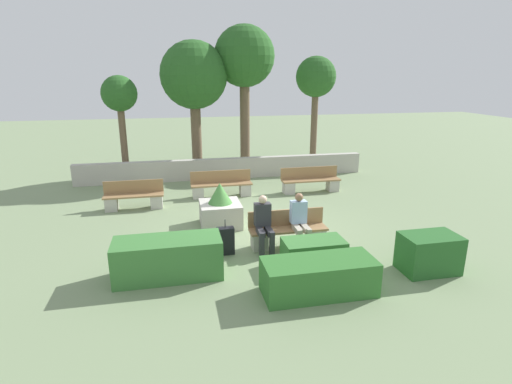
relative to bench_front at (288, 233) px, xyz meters
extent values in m
plane|color=gray|center=(-0.62, 1.18, -0.33)|extent=(60.00, 60.00, 0.00)
cube|color=#B7B2A8|center=(-0.62, 6.85, 0.07)|extent=(11.40, 0.30, 0.81)
cube|color=#937047|center=(0.00, -0.04, 0.10)|extent=(1.89, 0.44, 0.05)
cube|color=#937047|center=(0.00, 0.20, 0.32)|extent=(1.89, 0.04, 0.40)
cube|color=#B7B2A8|center=(-0.71, -0.04, -0.13)|extent=(0.36, 0.40, 0.41)
cube|color=#B7B2A8|center=(0.71, -0.04, -0.13)|extent=(0.36, 0.40, 0.41)
cube|color=#937047|center=(-3.87, 3.62, 0.10)|extent=(1.80, 0.44, 0.05)
cube|color=#937047|center=(-3.87, 3.87, 0.32)|extent=(1.80, 0.04, 0.40)
cube|color=#B7B2A8|center=(-4.54, 3.62, -0.13)|extent=(0.36, 0.40, 0.41)
cube|color=#B7B2A8|center=(-3.20, 3.62, -0.13)|extent=(0.36, 0.40, 0.41)
cube|color=#937047|center=(2.09, 4.28, 0.10)|extent=(2.09, 0.44, 0.05)
cube|color=#937047|center=(2.09, 4.52, 0.32)|extent=(2.09, 0.04, 0.40)
cube|color=#B7B2A8|center=(1.28, 4.28, -0.13)|extent=(0.36, 0.40, 0.41)
cube|color=#B7B2A8|center=(2.91, 4.28, -0.13)|extent=(0.36, 0.40, 0.41)
cube|color=#937047|center=(-1.06, 4.37, 0.10)|extent=(2.07, 0.44, 0.05)
cube|color=#937047|center=(-1.06, 4.62, 0.32)|extent=(2.07, 0.04, 0.40)
cube|color=#B7B2A8|center=(-1.86, 4.37, -0.13)|extent=(0.36, 0.40, 0.41)
cube|color=#B7B2A8|center=(-0.25, 4.37, -0.13)|extent=(0.36, 0.40, 0.41)
cube|color=#333338|center=(-0.74, -0.25, 0.19)|extent=(0.14, 0.46, 0.13)
cube|color=#333338|center=(-0.54, -0.25, 0.19)|extent=(0.14, 0.46, 0.13)
cube|color=#333338|center=(-0.76, -0.48, -0.04)|extent=(0.11, 0.11, 0.59)
cube|color=#333338|center=(-0.52, -0.48, -0.04)|extent=(0.11, 0.11, 0.59)
cube|color=#333338|center=(-0.64, -0.01, 0.52)|extent=(0.38, 0.22, 0.54)
sphere|color=beige|center=(-0.64, -0.03, 0.89)|extent=(0.20, 0.20, 0.20)
cube|color=#B2A893|center=(0.14, -0.25, 0.19)|extent=(0.14, 0.46, 0.13)
cube|color=#B2A893|center=(0.34, -0.25, 0.19)|extent=(0.14, 0.46, 0.13)
cube|color=#B2A893|center=(0.12, -0.48, -0.04)|extent=(0.11, 0.11, 0.59)
cube|color=#B2A893|center=(0.36, -0.48, -0.04)|extent=(0.11, 0.11, 0.59)
cube|color=#9EBCE0|center=(0.24, -0.01, 0.52)|extent=(0.38, 0.22, 0.54)
sphere|color=#936B4C|center=(0.24, -0.03, 0.89)|extent=(0.20, 0.20, 0.20)
cube|color=#3D7A38|center=(0.26, -1.10, -0.04)|extent=(1.32, 0.71, 0.58)
cube|color=#286028|center=(2.53, -1.87, 0.07)|extent=(1.17, 0.75, 0.81)
cube|color=#3D7A38|center=(-2.83, -1.00, 0.08)|extent=(2.16, 0.85, 0.82)
cube|color=#33702D|center=(-0.05, -2.24, 0.00)|extent=(2.13, 0.87, 0.67)
cube|color=#B7B2A8|center=(-1.43, 1.69, -0.01)|extent=(1.09, 1.09, 0.65)
cone|color=#47843D|center=(-1.43, 1.69, 0.59)|extent=(0.66, 0.66, 0.56)
cube|color=black|center=(-1.54, -0.16, -0.01)|extent=(0.40, 0.20, 0.65)
cylinder|color=#333338|center=(-1.54, -0.16, 0.41)|extent=(0.02, 0.02, 0.20)
cylinder|color=brown|center=(-4.48, 7.65, 1.14)|extent=(0.26, 0.26, 2.95)
sphere|color=#285B23|center=(-4.48, 7.65, 2.98)|extent=(1.35, 1.35, 1.35)
cylinder|color=brown|center=(-1.61, 8.24, 1.29)|extent=(0.42, 0.42, 3.24)
sphere|color=#285B23|center=(-1.61, 8.24, 3.65)|extent=(2.71, 2.71, 2.71)
cylinder|color=brown|center=(0.48, 8.39, 1.69)|extent=(0.41, 0.41, 4.04)
sphere|color=#285B23|center=(0.48, 8.39, 4.40)|extent=(2.50, 2.50, 2.50)
cylinder|color=brown|center=(3.62, 8.38, 1.39)|extent=(0.29, 0.29, 3.44)
sphere|color=#285B23|center=(3.62, 8.38, 3.58)|extent=(1.73, 1.73, 1.73)
camera|label=1|loc=(-2.60, -8.61, 3.66)|focal=28.00mm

